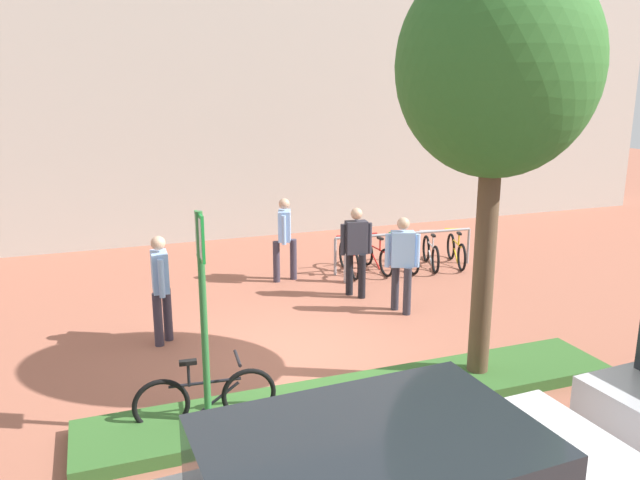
# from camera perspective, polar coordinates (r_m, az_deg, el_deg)

# --- Properties ---
(ground_plane) EXTENTS (60.00, 60.00, 0.00)m
(ground_plane) POSITION_cam_1_polar(r_m,az_deg,el_deg) (9.43, -1.82, -10.63)
(ground_plane) COLOR #9E5B47
(building_facade) EXTENTS (28.00, 1.20, 10.00)m
(building_facade) POSITION_cam_1_polar(r_m,az_deg,el_deg) (16.60, -11.48, 17.43)
(building_facade) COLOR #B2ADA3
(building_facade) RESTS_ON ground
(planter_strip) EXTENTS (7.00, 1.10, 0.16)m
(planter_strip) POSITION_cam_1_polar(r_m,az_deg,el_deg) (8.16, 4.10, -14.16)
(planter_strip) COLOR #336028
(planter_strip) RESTS_ON ground
(tree_sidewalk) EXTENTS (2.47, 2.47, 5.51)m
(tree_sidewalk) POSITION_cam_1_polar(r_m,az_deg,el_deg) (8.10, 15.89, 14.81)
(tree_sidewalk) COLOR brown
(tree_sidewalk) RESTS_ON ground
(parking_sign_post) EXTENTS (0.08, 0.36, 2.62)m
(parking_sign_post) POSITION_cam_1_polar(r_m,az_deg,el_deg) (6.98, -10.69, -4.81)
(parking_sign_post) COLOR #2D7238
(parking_sign_post) RESTS_ON ground
(bike_at_sign) EXTENTS (1.68, 0.42, 0.86)m
(bike_at_sign) POSITION_cam_1_polar(r_m,az_deg,el_deg) (7.67, -10.38, -14.05)
(bike_at_sign) COLOR black
(bike_at_sign) RESTS_ON ground
(bike_rack_cluster) EXTENTS (3.20, 1.74, 0.83)m
(bike_rack_cluster) POSITION_cam_1_polar(r_m,az_deg,el_deg) (13.74, 7.66, -1.24)
(bike_rack_cluster) COLOR #99999E
(bike_rack_cluster) RESTS_ON ground
(bollard_steel) EXTENTS (0.16, 0.16, 0.90)m
(bollard_steel) POSITION_cam_1_polar(r_m,az_deg,el_deg) (12.69, 2.55, -1.92)
(bollard_steel) COLOR #ADADB2
(bollard_steel) RESTS_ON ground
(person_shirt_blue) EXTENTS (0.58, 0.44, 1.72)m
(person_shirt_blue) POSITION_cam_1_polar(r_m,az_deg,el_deg) (10.97, 7.52, -1.70)
(person_shirt_blue) COLOR #2D2D38
(person_shirt_blue) RESTS_ON ground
(person_casual_tan) EXTENTS (0.30, 0.61, 1.72)m
(person_casual_tan) POSITION_cam_1_polar(r_m,az_deg,el_deg) (9.87, -14.37, -3.81)
(person_casual_tan) COLOR #383342
(person_casual_tan) RESTS_ON ground
(person_suited_navy) EXTENTS (0.61, 0.39, 1.72)m
(person_suited_navy) POSITION_cam_1_polar(r_m,az_deg,el_deg) (11.71, 3.32, -0.59)
(person_suited_navy) COLOR black
(person_suited_navy) RESTS_ON ground
(person_shirt_white) EXTENTS (0.52, 0.58, 1.72)m
(person_shirt_white) POSITION_cam_1_polar(r_m,az_deg,el_deg) (12.68, -3.26, 0.54)
(person_shirt_white) COLOR #383342
(person_shirt_white) RESTS_ON ground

